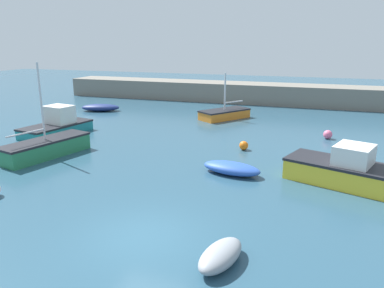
{
  "coord_description": "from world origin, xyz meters",
  "views": [
    {
      "loc": [
        5.19,
        -9.95,
        6.26
      ],
      "look_at": [
        -1.15,
        8.26,
        0.91
      ],
      "focal_mm": 35.0,
      "sensor_mm": 36.0,
      "label": 1
    }
  ],
  "objects_px": {
    "motorboat_grey_hull": "(57,125)",
    "mooring_buoy_orange": "(244,146)",
    "rowboat_blue_near": "(100,108)",
    "sailboat_twin_hulled": "(224,114)",
    "sailboat_short_mast": "(46,147)",
    "mooring_buoy_pink": "(328,135)",
    "rowboat_white_midwater": "(232,168)",
    "motorboat_with_cabin": "(345,170)",
    "dinghy_near_pier": "(221,255)"
  },
  "relations": [
    {
      "from": "motorboat_with_cabin",
      "to": "motorboat_grey_hull",
      "type": "height_order",
      "value": "motorboat_grey_hull"
    },
    {
      "from": "motorboat_grey_hull",
      "to": "mooring_buoy_orange",
      "type": "xyz_separation_m",
      "value": [
        12.94,
        0.4,
        -0.39
      ]
    },
    {
      "from": "motorboat_grey_hull",
      "to": "mooring_buoy_pink",
      "type": "relative_size",
      "value": 9.03
    },
    {
      "from": "rowboat_white_midwater",
      "to": "motorboat_grey_hull",
      "type": "relative_size",
      "value": 0.59
    },
    {
      "from": "rowboat_white_midwater",
      "to": "sailboat_twin_hulled",
      "type": "distance_m",
      "value": 13.35
    },
    {
      "from": "sailboat_twin_hulled",
      "to": "motorboat_with_cabin",
      "type": "bearing_deg",
      "value": 69.66
    },
    {
      "from": "dinghy_near_pier",
      "to": "sailboat_twin_hulled",
      "type": "distance_m",
      "value": 21.02
    },
    {
      "from": "rowboat_blue_near",
      "to": "mooring_buoy_pink",
      "type": "distance_m",
      "value": 20.07
    },
    {
      "from": "motorboat_grey_hull",
      "to": "mooring_buoy_orange",
      "type": "relative_size",
      "value": 9.8
    },
    {
      "from": "rowboat_white_midwater",
      "to": "rowboat_blue_near",
      "type": "xyz_separation_m",
      "value": [
        -15.29,
        12.48,
        0.03
      ]
    },
    {
      "from": "rowboat_white_midwater",
      "to": "sailboat_twin_hulled",
      "type": "bearing_deg",
      "value": 115.51
    },
    {
      "from": "sailboat_short_mast",
      "to": "mooring_buoy_orange",
      "type": "bearing_deg",
      "value": -50.72
    },
    {
      "from": "rowboat_white_midwater",
      "to": "mooring_buoy_pink",
      "type": "bearing_deg",
      "value": 72.63
    },
    {
      "from": "rowboat_blue_near",
      "to": "mooring_buoy_pink",
      "type": "bearing_deg",
      "value": 150.94
    },
    {
      "from": "rowboat_white_midwater",
      "to": "motorboat_grey_hull",
      "type": "height_order",
      "value": "motorboat_grey_hull"
    },
    {
      "from": "sailboat_short_mast",
      "to": "rowboat_white_midwater",
      "type": "bearing_deg",
      "value": -73.14
    },
    {
      "from": "rowboat_white_midwater",
      "to": "mooring_buoy_orange",
      "type": "xyz_separation_m",
      "value": [
        -0.29,
        4.29,
        -0.03
      ]
    },
    {
      "from": "mooring_buoy_pink",
      "to": "mooring_buoy_orange",
      "type": "distance_m",
      "value": 6.43
    },
    {
      "from": "sailboat_short_mast",
      "to": "sailboat_twin_hulled",
      "type": "xyz_separation_m",
      "value": [
        6.79,
        13.42,
        -0.1
      ]
    },
    {
      "from": "sailboat_short_mast",
      "to": "motorboat_grey_hull",
      "type": "xyz_separation_m",
      "value": [
        -2.77,
        4.47,
        0.15
      ]
    },
    {
      "from": "mooring_buoy_pink",
      "to": "sailboat_twin_hulled",
      "type": "bearing_deg",
      "value": 152.75
    },
    {
      "from": "motorboat_with_cabin",
      "to": "dinghy_near_pier",
      "type": "distance_m",
      "value": 8.73
    },
    {
      "from": "motorboat_grey_hull",
      "to": "sailboat_twin_hulled",
      "type": "height_order",
      "value": "sailboat_twin_hulled"
    },
    {
      "from": "motorboat_with_cabin",
      "to": "mooring_buoy_orange",
      "type": "height_order",
      "value": "motorboat_with_cabin"
    },
    {
      "from": "sailboat_short_mast",
      "to": "rowboat_white_midwater",
      "type": "xyz_separation_m",
      "value": [
        10.46,
        0.58,
        -0.21
      ]
    },
    {
      "from": "motorboat_with_cabin",
      "to": "mooring_buoy_orange",
      "type": "bearing_deg",
      "value": -17.13
    },
    {
      "from": "rowboat_blue_near",
      "to": "sailboat_twin_hulled",
      "type": "relative_size",
      "value": 0.82
    },
    {
      "from": "sailboat_twin_hulled",
      "to": "mooring_buoy_orange",
      "type": "xyz_separation_m",
      "value": [
        3.38,
        -8.55,
        -0.14
      ]
    },
    {
      "from": "sailboat_short_mast",
      "to": "motorboat_with_cabin",
      "type": "xyz_separation_m",
      "value": [
        15.55,
        0.97,
        0.16
      ]
    },
    {
      "from": "sailboat_short_mast",
      "to": "rowboat_blue_near",
      "type": "height_order",
      "value": "sailboat_short_mast"
    },
    {
      "from": "sailboat_short_mast",
      "to": "rowboat_blue_near",
      "type": "xyz_separation_m",
      "value": [
        -4.83,
        13.07,
        -0.18
      ]
    },
    {
      "from": "sailboat_short_mast",
      "to": "mooring_buoy_pink",
      "type": "distance_m",
      "value": 17.52
    },
    {
      "from": "sailboat_short_mast",
      "to": "mooring_buoy_orange",
      "type": "xyz_separation_m",
      "value": [
        10.17,
        4.87,
        -0.24
      ]
    },
    {
      "from": "rowboat_white_midwater",
      "to": "dinghy_near_pier",
      "type": "relative_size",
      "value": 1.4
    },
    {
      "from": "dinghy_near_pier",
      "to": "mooring_buoy_orange",
      "type": "height_order",
      "value": "dinghy_near_pier"
    },
    {
      "from": "sailboat_short_mast",
      "to": "dinghy_near_pier",
      "type": "distance_m",
      "value": 13.81
    },
    {
      "from": "sailboat_short_mast",
      "to": "mooring_buoy_orange",
      "type": "distance_m",
      "value": 11.28
    },
    {
      "from": "rowboat_white_midwater",
      "to": "motorboat_with_cabin",
      "type": "relative_size",
      "value": 0.57
    },
    {
      "from": "rowboat_white_midwater",
      "to": "mooring_buoy_pink",
      "type": "relative_size",
      "value": 5.31
    },
    {
      "from": "motorboat_grey_hull",
      "to": "dinghy_near_pier",
      "type": "height_order",
      "value": "motorboat_grey_hull"
    },
    {
      "from": "motorboat_with_cabin",
      "to": "mooring_buoy_orange",
      "type": "relative_size",
      "value": 10.08
    },
    {
      "from": "dinghy_near_pier",
      "to": "sailboat_twin_hulled",
      "type": "xyz_separation_m",
      "value": [
        -5.13,
        20.38,
        0.12
      ]
    },
    {
      "from": "motorboat_grey_hull",
      "to": "mooring_buoy_pink",
      "type": "distance_m",
      "value": 18.29
    },
    {
      "from": "sailboat_short_mast",
      "to": "sailboat_twin_hulled",
      "type": "height_order",
      "value": "sailboat_short_mast"
    },
    {
      "from": "sailboat_twin_hulled",
      "to": "rowboat_white_midwater",
      "type": "bearing_deg",
      "value": 50.44
    },
    {
      "from": "rowboat_blue_near",
      "to": "motorboat_with_cabin",
      "type": "bearing_deg",
      "value": 131.19
    },
    {
      "from": "rowboat_blue_near",
      "to": "motorboat_grey_hull",
      "type": "distance_m",
      "value": 8.84
    },
    {
      "from": "rowboat_white_midwater",
      "to": "dinghy_near_pier",
      "type": "distance_m",
      "value": 7.68
    },
    {
      "from": "dinghy_near_pier",
      "to": "mooring_buoy_pink",
      "type": "distance_m",
      "value": 16.48
    },
    {
      "from": "dinghy_near_pier",
      "to": "motorboat_grey_hull",
      "type": "bearing_deg",
      "value": 64.53
    }
  ]
}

